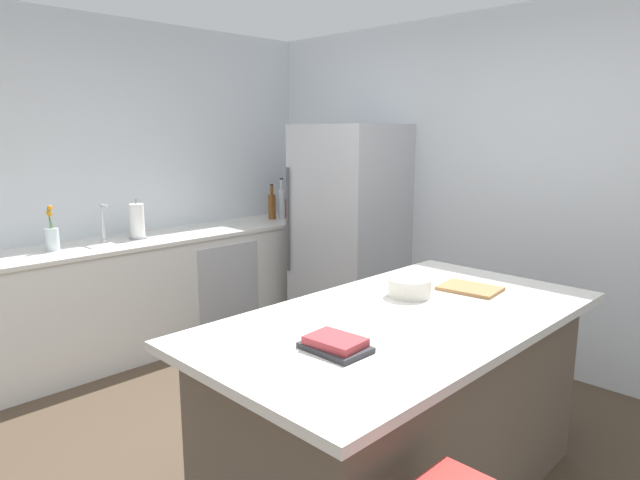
# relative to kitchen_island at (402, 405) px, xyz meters

# --- Properties ---
(ground_plane) EXTENTS (7.20, 7.20, 0.00)m
(ground_plane) POSITION_rel_kitchen_island_xyz_m (-0.47, -0.32, -0.46)
(ground_plane) COLOR #4C3D2D
(wall_rear) EXTENTS (6.00, 0.10, 2.60)m
(wall_rear) POSITION_rel_kitchen_island_xyz_m (-0.47, 1.93, 0.84)
(wall_rear) COLOR silver
(wall_rear) RESTS_ON ground_plane
(wall_left) EXTENTS (0.10, 6.00, 2.60)m
(wall_left) POSITION_rel_kitchen_island_xyz_m (-2.92, -0.32, 0.84)
(wall_left) COLOR silver
(wall_left) RESTS_ON ground_plane
(counter_run_left) EXTENTS (0.63, 3.05, 0.90)m
(counter_run_left) POSITION_rel_kitchen_island_xyz_m (-2.57, 0.27, -0.01)
(counter_run_left) COLOR silver
(counter_run_left) RESTS_ON ground_plane
(kitchen_island) EXTENTS (1.07, 2.00, 0.91)m
(kitchen_island) POSITION_rel_kitchen_island_xyz_m (0.00, 0.00, 0.00)
(kitchen_island) COLOR brown
(kitchen_island) RESTS_ON ground_plane
(refrigerator) EXTENTS (0.82, 0.75, 1.79)m
(refrigerator) POSITION_rel_kitchen_island_xyz_m (-1.71, 1.52, 0.43)
(refrigerator) COLOR #B7BABF
(refrigerator) RESTS_ON ground_plane
(sink_faucet) EXTENTS (0.15, 0.05, 0.30)m
(sink_faucet) POSITION_rel_kitchen_island_xyz_m (-2.61, -0.22, 0.60)
(sink_faucet) COLOR silver
(sink_faucet) RESTS_ON counter_run_left
(flower_vase) EXTENTS (0.09, 0.09, 0.32)m
(flower_vase) POSITION_rel_kitchen_island_xyz_m (-2.59, -0.61, 0.54)
(flower_vase) COLOR silver
(flower_vase) RESTS_ON counter_run_left
(paper_towel_roll) EXTENTS (0.14, 0.14, 0.31)m
(paper_towel_roll) POSITION_rel_kitchen_island_xyz_m (-2.58, 0.03, 0.58)
(paper_towel_roll) COLOR gray
(paper_towel_roll) RESTS_ON counter_run_left
(vinegar_bottle) EXTENTS (0.05, 0.05, 0.26)m
(vinegar_bottle) POSITION_rel_kitchen_island_xyz_m (-2.49, 1.68, 0.54)
(vinegar_bottle) COLOR #994C23
(vinegar_bottle) RESTS_ON counter_run_left
(hot_sauce_bottle) EXTENTS (0.05, 0.05, 0.25)m
(hot_sauce_bottle) POSITION_rel_kitchen_island_xyz_m (-2.59, 1.60, 0.54)
(hot_sauce_bottle) COLOR red
(hot_sauce_bottle) RESTS_ON counter_run_left
(soda_bottle) EXTENTS (0.07, 0.07, 0.38)m
(soda_bottle) POSITION_rel_kitchen_island_xyz_m (-2.56, 1.50, 0.60)
(soda_bottle) COLOR silver
(soda_bottle) RESTS_ON counter_run_left
(whiskey_bottle) EXTENTS (0.07, 0.07, 0.33)m
(whiskey_bottle) POSITION_rel_kitchen_island_xyz_m (-2.59, 1.40, 0.57)
(whiskey_bottle) COLOR brown
(whiskey_bottle) RESTS_ON counter_run_left
(cookbook_stack) EXTENTS (0.25, 0.17, 0.05)m
(cookbook_stack) POSITION_rel_kitchen_island_xyz_m (0.07, -0.53, 0.47)
(cookbook_stack) COLOR #2D2D33
(cookbook_stack) RESTS_ON kitchen_island
(mixing_bowl) EXTENTS (0.22, 0.22, 0.09)m
(mixing_bowl) POSITION_rel_kitchen_island_xyz_m (-0.15, 0.25, 0.49)
(mixing_bowl) COLOR silver
(mixing_bowl) RESTS_ON kitchen_island
(cutting_board) EXTENTS (0.32, 0.25, 0.02)m
(cutting_board) POSITION_rel_kitchen_island_xyz_m (0.01, 0.56, 0.46)
(cutting_board) COLOR #9E7042
(cutting_board) RESTS_ON kitchen_island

